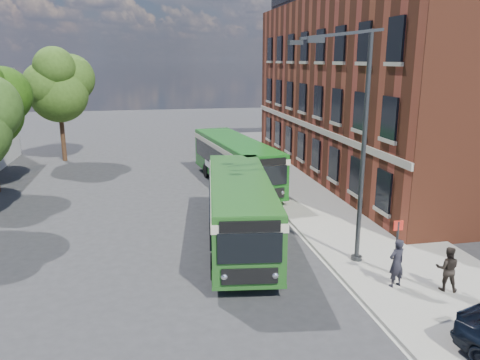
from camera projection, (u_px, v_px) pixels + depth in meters
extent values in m
plane|color=#2B2B2E|center=(221.00, 254.00, 19.73)|extent=(120.00, 120.00, 0.00)
cube|color=gray|center=(313.00, 192.00, 28.64)|extent=(6.00, 48.00, 0.15)
cube|color=beige|center=(264.00, 196.00, 28.08)|extent=(0.12, 48.00, 0.01)
cube|color=brown|center=(392.00, 89.00, 32.31)|extent=(12.00, 26.00, 12.00)
cube|color=#AFA894|center=(308.00, 126.00, 31.74)|extent=(0.12, 26.00, 0.35)
cylinder|color=#313436|center=(356.00, 259.00, 18.79)|extent=(0.44, 0.44, 0.30)
cylinder|color=#313436|center=(363.00, 153.00, 17.70)|extent=(0.18, 0.18, 9.00)
cube|color=#313436|center=(346.00, 33.00, 15.82)|extent=(2.58, 0.46, 0.37)
cube|color=#313436|center=(332.00, 35.00, 16.96)|extent=(2.58, 0.46, 0.37)
cube|color=#313436|center=(316.00, 40.00, 15.19)|extent=(0.55, 0.22, 0.16)
cube|color=#313436|center=(295.00, 43.00, 17.24)|extent=(0.55, 0.22, 0.16)
cylinder|color=#313436|center=(396.00, 255.00, 16.50)|extent=(0.08, 0.08, 2.50)
cube|color=red|center=(398.00, 226.00, 16.23)|extent=(0.35, 0.04, 0.35)
cube|color=#23571D|center=(240.00, 206.00, 20.30)|extent=(3.84, 10.41, 2.45)
cube|color=#23571D|center=(240.00, 234.00, 20.61)|extent=(3.89, 10.45, 0.14)
cube|color=black|center=(210.00, 202.00, 20.47)|extent=(1.20, 8.30, 1.10)
cube|color=black|center=(268.00, 201.00, 20.64)|extent=(1.20, 8.30, 1.10)
cube|color=beige|center=(240.00, 188.00, 20.09)|extent=(3.91, 10.48, 0.32)
cube|color=#23571D|center=(240.00, 180.00, 20.00)|extent=(3.73, 10.30, 0.12)
cube|color=black|center=(250.00, 248.00, 15.31)|extent=(2.14, 0.37, 1.05)
cube|color=black|center=(250.00, 227.00, 15.12)|extent=(1.99, 0.35, 0.38)
cube|color=black|center=(250.00, 276.00, 15.55)|extent=(1.89, 0.33, 0.55)
sphere|color=silver|center=(224.00, 277.00, 15.52)|extent=(0.26, 0.26, 0.26)
sphere|color=silver|center=(275.00, 275.00, 15.63)|extent=(0.26, 0.26, 0.26)
cube|color=black|center=(234.00, 173.00, 25.18)|extent=(1.99, 0.35, 0.90)
cube|color=white|center=(210.00, 213.00, 21.34)|extent=(0.47, 3.18, 0.45)
cylinder|color=black|center=(214.00, 266.00, 17.37)|extent=(0.41, 1.03, 1.00)
cylinder|color=black|center=(277.00, 264.00, 17.52)|extent=(0.41, 1.03, 1.00)
cylinder|color=black|center=(213.00, 217.00, 22.75)|extent=(0.41, 1.03, 1.00)
cylinder|color=black|center=(261.00, 216.00, 22.89)|extent=(0.41, 1.03, 1.00)
cube|color=#155917|center=(235.00, 159.00, 29.93)|extent=(3.96, 11.23, 2.45)
cube|color=#155917|center=(235.00, 178.00, 30.25)|extent=(4.01, 11.28, 0.14)
cube|color=black|center=(215.00, 157.00, 29.76)|extent=(1.32, 9.12, 1.10)
cube|color=black|center=(252.00, 155.00, 30.58)|extent=(1.32, 9.12, 1.10)
cube|color=beige|center=(235.00, 146.00, 29.72)|extent=(4.03, 11.30, 0.32)
cube|color=#155917|center=(235.00, 141.00, 29.63)|extent=(3.85, 11.12, 0.12)
cube|color=black|center=(268.00, 176.00, 24.83)|extent=(2.14, 0.37, 1.05)
cube|color=black|center=(269.00, 162.00, 24.63)|extent=(1.99, 0.35, 0.38)
cube|color=black|center=(268.00, 194.00, 25.07)|extent=(1.89, 0.34, 0.55)
sphere|color=silver|center=(253.00, 195.00, 24.82)|extent=(0.26, 0.26, 0.26)
sphere|color=silver|center=(282.00, 192.00, 25.36)|extent=(0.26, 0.26, 0.26)
cube|color=black|center=(212.00, 142.00, 34.93)|extent=(1.99, 0.35, 0.90)
cube|color=white|center=(212.00, 167.00, 30.59)|extent=(0.47, 3.18, 0.45)
cylinder|color=black|center=(236.00, 195.00, 26.49)|extent=(0.41, 1.03, 1.00)
cylinder|color=black|center=(274.00, 191.00, 27.24)|extent=(0.41, 1.03, 1.00)
cylinder|color=black|center=(207.00, 171.00, 32.34)|extent=(0.41, 1.03, 1.00)
cylinder|color=black|center=(239.00, 168.00, 33.09)|extent=(0.41, 1.03, 1.00)
imported|color=black|center=(396.00, 263.00, 16.38)|extent=(0.73, 0.57, 1.77)
imported|color=black|center=(447.00, 269.00, 16.12)|extent=(0.97, 0.90, 1.60)
sphere|color=#1E3F0B|center=(2.00, 95.00, 28.20)|extent=(3.45, 3.45, 3.45)
cylinder|color=#342113|center=(63.00, 137.00, 37.44)|extent=(0.36, 0.36, 3.81)
sphere|color=#305017|center=(59.00, 93.00, 36.57)|extent=(4.51, 4.51, 4.51)
sphere|color=#305017|center=(70.00, 78.00, 37.11)|extent=(3.81, 3.81, 3.81)
sphere|color=#305017|center=(46.00, 85.00, 35.67)|extent=(3.47, 3.47, 3.47)
sphere|color=#305017|center=(54.00, 67.00, 35.25)|extent=(3.12, 3.12, 3.12)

